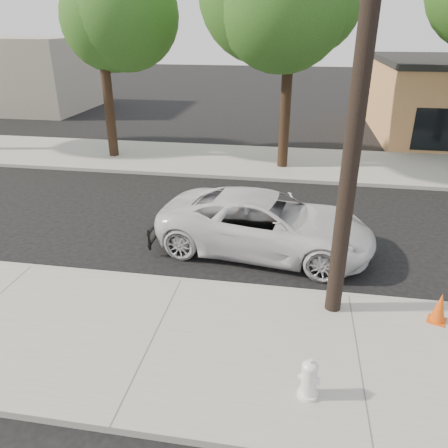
{
  "coord_description": "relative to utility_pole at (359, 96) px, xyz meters",
  "views": [
    {
      "loc": [
        2.56,
        -10.98,
        5.87
      ],
      "look_at": [
        0.8,
        -0.55,
        1.0
      ],
      "focal_mm": 35.0,
      "sensor_mm": 36.0,
      "label": 1
    }
  ],
  "objects": [
    {
      "name": "tree_b",
      "position": [
        -9.41,
        10.76,
        1.45
      ],
      "size": [
        4.34,
        4.2,
        8.45
      ],
      "color": "black",
      "rests_on": "far_sidewalk"
    },
    {
      "name": "police_cruiser",
      "position": [
        -1.71,
        2.76,
        -3.88
      ],
      "size": [
        6.23,
        3.5,
        1.64
      ],
      "primitive_type": "imported",
      "rotation": [
        0.0,
        0.0,
        1.44
      ],
      "color": "silver",
      "rests_on": "ground"
    },
    {
      "name": "traffic_cone",
      "position": [
        2.15,
        -0.11,
        -4.22
      ],
      "size": [
        0.46,
        0.46,
        0.68
      ],
      "rotation": [
        0.0,
        0.0,
        -0.4
      ],
      "color": "#DB4B0B",
      "rests_on": "near_sidewalk"
    },
    {
      "name": "near_sidewalk",
      "position": [
        -3.6,
        -1.6,
        -4.62
      ],
      "size": [
        90.0,
        4.4,
        0.15
      ],
      "primitive_type": "cube",
      "color": "gray",
      "rests_on": "ground"
    },
    {
      "name": "far_sidewalk",
      "position": [
        -3.6,
        11.2,
        -4.62
      ],
      "size": [
        90.0,
        5.0,
        0.15
      ],
      "primitive_type": "cube",
      "color": "gray",
      "rests_on": "ground"
    },
    {
      "name": "ground",
      "position": [
        -3.6,
        2.7,
        -4.7
      ],
      "size": [
        120.0,
        120.0,
        0.0
      ],
      "primitive_type": "plane",
      "color": "black",
      "rests_on": "ground"
    },
    {
      "name": "curb_near",
      "position": [
        -3.6,
        0.6,
        -4.62
      ],
      "size": [
        90.0,
        0.12,
        0.16
      ],
      "primitive_type": "cube",
      "color": "#9E9B93",
      "rests_on": "ground"
    },
    {
      "name": "utility_pole",
      "position": [
        0.0,
        0.0,
        0.0
      ],
      "size": [
        1.4,
        0.34,
        9.0
      ],
      "color": "black",
      "rests_on": "near_sidewalk"
    },
    {
      "name": "fire_hydrant",
      "position": [
        -0.56,
        -2.63,
        -4.2
      ],
      "size": [
        0.38,
        0.35,
        0.72
      ],
      "rotation": [
        0.0,
        0.0,
        -0.14
      ],
      "color": "white",
      "rests_on": "near_sidewalk"
    }
  ]
}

